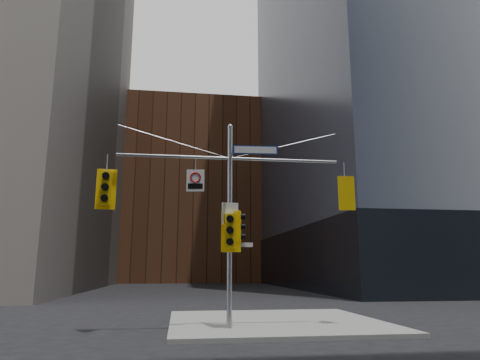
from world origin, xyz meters
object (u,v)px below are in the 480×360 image
object	(u,v)px
traffic_light_west_arm	(106,188)
street_sign_blade	(255,150)
signal_assembly	(230,202)
traffic_light_pole_front	(231,231)
traffic_light_east_arm	(345,194)
regulatory_sign_arm	(195,180)
traffic_light_pole_side	(239,227)

from	to	relation	value
traffic_light_west_arm	street_sign_blade	bearing A→B (deg)	-4.99
signal_assembly	traffic_light_pole_front	world-z (taller)	signal_assembly
traffic_light_west_arm	traffic_light_east_arm	bearing A→B (deg)	-4.95
traffic_light_west_arm	regulatory_sign_arm	size ratio (longest dim) A/B	1.81
traffic_light_pole_front	regulatory_sign_arm	distance (m)	2.20
regulatory_sign_arm	signal_assembly	bearing A→B (deg)	7.92
signal_assembly	traffic_light_pole_side	size ratio (longest dim) A/B	7.63
traffic_light_east_arm	signal_assembly	bearing A→B (deg)	7.67
traffic_light_pole_front	street_sign_blade	size ratio (longest dim) A/B	0.87
traffic_light_pole_side	regulatory_sign_arm	distance (m)	2.26
signal_assembly	traffic_light_west_arm	distance (m)	4.30
signal_assembly	traffic_light_pole_front	distance (m)	1.08
traffic_light_pole_side	street_sign_blade	bearing A→B (deg)	-77.86
traffic_light_pole_front	street_sign_blade	distance (m)	3.13
traffic_light_pole_side	regulatory_sign_arm	bearing A→B (deg)	102.37
traffic_light_pole_front	street_sign_blade	bearing A→B (deg)	27.12
signal_assembly	traffic_light_east_arm	distance (m)	4.31
traffic_light_west_arm	regulatory_sign_arm	xyz separation A→B (m)	(3.05, -0.03, 0.38)
signal_assembly	traffic_light_pole_front	xyz separation A→B (m)	(0.00, -0.27, -1.05)
traffic_light_east_arm	traffic_light_pole_side	xyz separation A→B (m)	(-3.97, -0.00, -1.26)
traffic_light_pole_side	regulatory_sign_arm	xyz separation A→B (m)	(-1.55, -0.02, 1.64)
traffic_light_west_arm	traffic_light_pole_side	bearing A→B (deg)	-5.06
traffic_light_east_arm	street_sign_blade	distance (m)	3.70
traffic_light_west_arm	traffic_light_pole_front	world-z (taller)	traffic_light_west_arm
traffic_light_pole_front	traffic_light_pole_side	bearing A→B (deg)	50.41
traffic_light_east_arm	traffic_light_pole_front	xyz separation A→B (m)	(-4.30, -0.27, -1.43)
traffic_light_pole_side	street_sign_blade	world-z (taller)	street_sign_blade
traffic_light_east_arm	traffic_light_pole_side	bearing A→B (deg)	7.70
traffic_light_west_arm	traffic_light_pole_side	xyz separation A→B (m)	(4.60, -0.02, -1.26)
traffic_light_west_arm	signal_assembly	bearing A→B (deg)	-5.05
street_sign_blade	signal_assembly	bearing A→B (deg)	-176.46
traffic_light_pole_front	signal_assembly	bearing A→B (deg)	101.31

